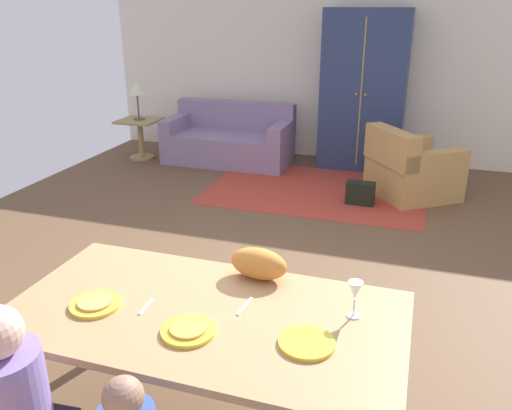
# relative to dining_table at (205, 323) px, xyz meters

# --- Properties ---
(ground_plane) EXTENTS (7.05, 6.69, 0.02)m
(ground_plane) POSITION_rel_dining_table_xyz_m (-0.21, 2.14, -0.70)
(ground_plane) COLOR brown
(back_wall) EXTENTS (7.05, 0.10, 2.70)m
(back_wall) POSITION_rel_dining_table_xyz_m (-0.21, 5.54, 0.66)
(back_wall) COLOR #EDE3CB
(back_wall) RESTS_ON ground_plane
(dining_table) EXTENTS (1.92, 0.99, 0.76)m
(dining_table) POSITION_rel_dining_table_xyz_m (0.00, 0.00, 0.00)
(dining_table) COLOR tan
(dining_table) RESTS_ON ground_plane
(plate_near_man) EXTENTS (0.25, 0.25, 0.02)m
(plate_near_man) POSITION_rel_dining_table_xyz_m (-0.53, -0.12, 0.07)
(plate_near_man) COLOR yellow
(plate_near_man) RESTS_ON dining_table
(pizza_near_man) EXTENTS (0.17, 0.17, 0.01)m
(pizza_near_man) POSITION_rel_dining_table_xyz_m (-0.53, -0.12, 0.09)
(pizza_near_man) COLOR #DF9B52
(pizza_near_man) RESTS_ON plate_near_man
(plate_near_child) EXTENTS (0.25, 0.25, 0.02)m
(plate_near_child) POSITION_rel_dining_table_xyz_m (-0.00, -0.18, 0.07)
(plate_near_child) COLOR yellow
(plate_near_child) RESTS_ON dining_table
(pizza_near_child) EXTENTS (0.17, 0.17, 0.01)m
(pizza_near_child) POSITION_rel_dining_table_xyz_m (-0.00, -0.18, 0.09)
(pizza_near_child) COLOR gold
(pizza_near_child) RESTS_ON plate_near_child
(plate_near_woman) EXTENTS (0.25, 0.25, 0.02)m
(plate_near_woman) POSITION_rel_dining_table_xyz_m (0.53, -0.10, 0.07)
(plate_near_woman) COLOR yellow
(plate_near_woman) RESTS_ON dining_table
(wine_glass) EXTENTS (0.07, 0.07, 0.19)m
(wine_glass) POSITION_rel_dining_table_xyz_m (0.69, 0.18, 0.20)
(wine_glass) COLOR silver
(wine_glass) RESTS_ON dining_table
(fork) EXTENTS (0.02, 0.15, 0.01)m
(fork) POSITION_rel_dining_table_xyz_m (-0.29, -0.05, 0.07)
(fork) COLOR silver
(fork) RESTS_ON dining_table
(knife) EXTENTS (0.03, 0.17, 0.01)m
(knife) POSITION_rel_dining_table_xyz_m (0.17, 0.10, 0.07)
(knife) COLOR silver
(knife) RESTS_ON dining_table
(cat) EXTENTS (0.34, 0.19, 0.17)m
(cat) POSITION_rel_dining_table_xyz_m (0.15, 0.40, 0.15)
(cat) COLOR orange
(cat) RESTS_ON dining_table
(area_rug) EXTENTS (2.60, 1.80, 0.01)m
(area_rug) POSITION_rel_dining_table_xyz_m (-0.25, 3.96, -0.69)
(area_rug) COLOR #A63728
(area_rug) RESTS_ON ground_plane
(couch) EXTENTS (1.77, 0.86, 0.82)m
(couch) POSITION_rel_dining_table_xyz_m (-1.70, 4.82, -0.39)
(couch) COLOR gray
(couch) RESTS_ON ground_plane
(armchair) EXTENTS (1.20, 1.20, 0.82)m
(armchair) POSITION_rel_dining_table_xyz_m (0.83, 4.13, -0.38)
(armchair) COLOR tan
(armchair) RESTS_ON ground_plane
(armoire) EXTENTS (1.10, 0.59, 2.10)m
(armoire) POSITION_rel_dining_table_xyz_m (0.11, 5.15, 0.36)
(armoire) COLOR navy
(armoire) RESTS_ON ground_plane
(side_table) EXTENTS (0.56, 0.56, 0.58)m
(side_table) POSITION_rel_dining_table_xyz_m (-2.99, 4.56, -0.32)
(side_table) COLOR #A1894E
(side_table) RESTS_ON ground_plane
(table_lamp) EXTENTS (0.26, 0.26, 0.54)m
(table_lamp) POSITION_rel_dining_table_xyz_m (-2.99, 4.56, 0.31)
(table_lamp) COLOR #4E4D3E
(table_lamp) RESTS_ON side_table
(handbag) EXTENTS (0.32, 0.16, 0.26)m
(handbag) POSITION_rel_dining_table_xyz_m (0.33, 3.66, -0.56)
(handbag) COLOR black
(handbag) RESTS_ON ground_plane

